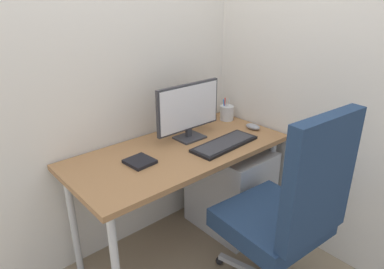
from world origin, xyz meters
TOP-DOWN VIEW (x-y plane):
  - ground_plane at (0.00, 0.00)m, footprint 8.00×8.00m
  - wall_back at (0.00, 0.34)m, footprint 2.64×0.04m
  - wall_side_right at (0.71, -0.18)m, footprint 0.04×1.92m
  - desk at (0.00, 0.00)m, footprint 1.35×0.63m
  - office_chair at (0.14, -0.69)m, footprint 0.61×0.63m
  - filing_cabinet at (0.42, -0.04)m, footprint 0.40×0.54m
  - monitor at (0.15, 0.09)m, footprint 0.48×0.14m
  - keyboard at (0.24, -0.14)m, footprint 0.46×0.19m
  - mouse at (0.58, -0.09)m, footprint 0.07×0.11m
  - pen_holder at (0.58, 0.16)m, footprint 0.10×0.10m
  - notebook at (-0.28, -0.00)m, footprint 0.15×0.16m

SIDE VIEW (x-z plane):
  - ground_plane at x=0.00m, z-range 0.00..0.00m
  - filing_cabinet at x=0.42m, z-range 0.00..0.61m
  - office_chair at x=0.14m, z-range 0.02..1.15m
  - desk at x=0.00m, z-range 0.29..1.02m
  - notebook at x=-0.28m, z-range 0.73..0.75m
  - keyboard at x=0.24m, z-range 0.73..0.75m
  - mouse at x=0.58m, z-range 0.73..0.77m
  - pen_holder at x=0.58m, z-range 0.70..0.87m
  - monitor at x=0.15m, z-range 0.74..1.10m
  - wall_back at x=0.00m, z-range 0.00..2.80m
  - wall_side_right at x=0.71m, z-range 0.00..2.80m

